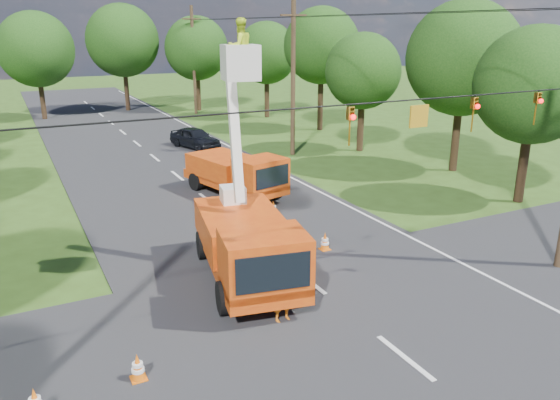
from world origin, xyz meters
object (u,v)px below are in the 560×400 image
distant_car (195,138)px  traffic_cone_2 (273,208)px  tree_right_c (363,71)px  tree_right_d (322,46)px  tree_far_c (196,48)px  second_truck (237,173)px  bucket_truck (247,232)px  tree_right_a (534,86)px  ground_worker (283,292)px  tree_right_b (464,58)px  tree_far_a (36,49)px  tree_right_e (267,53)px  traffic_cone_3 (138,367)px  pole_right_mid (293,76)px  tree_far_b (122,41)px  traffic_cone_6 (285,175)px  pole_right_far (194,60)px

distant_car → traffic_cone_2: bearing=-113.6°
tree_right_c → tree_right_d: 8.27m
tree_far_c → second_truck: bearing=-105.2°
bucket_truck → tree_right_a: (15.27, 2.04, 3.81)m
tree_right_c → tree_right_d: (1.60, 8.00, 1.37)m
ground_worker → tree_right_a: size_ratio=0.22×
tree_right_b → tree_right_d: (-0.20, 15.00, 0.24)m
tree_far_a → tree_far_c: bearing=-3.9°
second_truck → tree_right_e: bearing=47.2°
bucket_truck → tree_far_a: tree_far_a is taller
second_truck → traffic_cone_3: (-7.93, -12.84, -0.82)m
traffic_cone_3 → pole_right_mid: 25.16m
pole_right_mid → ground_worker: bearing=-118.9°
tree_far_b → traffic_cone_2: bearing=-91.8°
traffic_cone_2 → pole_right_mid: pole_right_mid is taller
tree_right_b → tree_right_c: (-1.80, 7.00, -1.12)m
traffic_cone_6 → tree_far_b: (-1.99, 30.71, 6.45)m
second_truck → traffic_cone_2: size_ratio=9.00×
tree_right_e → pole_right_far: bearing=136.7°
tree_right_d → tree_far_a: (-19.80, 16.00, -0.49)m
tree_right_a → tree_right_d: bearing=86.5°
second_truck → distant_car: bearing=67.8°
pole_right_far → tree_right_e: size_ratio=1.16×
tree_right_d → tree_far_b: (-11.80, 18.00, 0.13)m
traffic_cone_2 → tree_right_b: bearing=10.9°
distant_car → pole_right_mid: 8.32m
distant_car → pole_right_far: bearing=53.1°
tree_right_b → tree_far_a: 36.89m
tree_right_d → bucket_truck: bearing=-125.7°
tree_right_a → tree_right_b: 6.25m
pole_right_far → tree_right_d: (6.30, -13.00, 1.57)m
bucket_truck → ground_worker: bearing=-82.2°
bucket_truck → tree_right_d: size_ratio=0.87×
second_truck → ground_worker: bearing=-120.3°
second_truck → traffic_cone_2: second_truck is taller
pole_right_far → tree_right_a: (5.00, -34.00, 0.46)m
tree_far_c → tree_far_b: bearing=155.2°
traffic_cone_3 → tree_right_c: bearing=43.9°
tree_far_b → tree_far_c: size_ratio=1.12×
tree_far_c → tree_right_d: bearing=-70.5°
traffic_cone_3 → tree_right_e: tree_right_e is taller
second_truck → tree_far_b: tree_far_b is taller
bucket_truck → tree_right_c: (14.97, 15.04, 3.56)m
bucket_truck → traffic_cone_6: 12.42m
tree_right_e → second_truck: bearing=-119.0°
second_truck → pole_right_mid: (6.87, 6.94, 3.93)m
tree_right_a → traffic_cone_6: bearing=135.7°
traffic_cone_6 → pole_right_mid: 8.21m
tree_right_e → tree_far_a: 20.43m
pole_right_far → tree_right_a: size_ratio=1.21×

